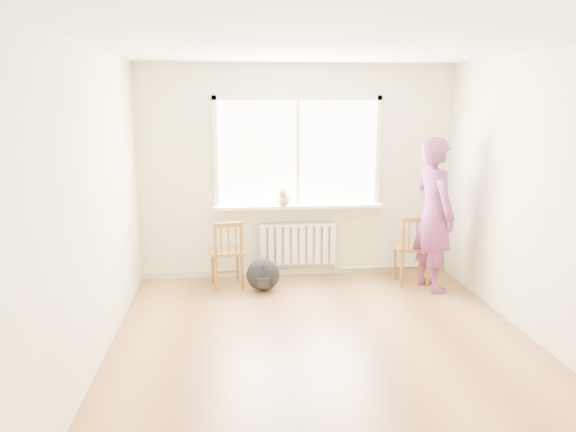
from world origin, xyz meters
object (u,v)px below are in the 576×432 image
object	(u,v)px
cat	(284,198)
backpack	(263,275)
chair_left	(227,254)
chair_right	(413,250)
person	(434,215)

from	to	relation	value
cat	backpack	size ratio (longest dim) A/B	0.95
chair_left	cat	distance (m)	0.99
chair_left	backpack	xyz separation A→B (m)	(0.42, -0.15, -0.23)
chair_right	cat	bearing A→B (deg)	-11.05
chair_left	cat	world-z (taller)	cat
chair_left	person	world-z (taller)	person
chair_left	person	xyz separation A→B (m)	(2.46, -0.28, 0.49)
chair_left	person	distance (m)	2.52
chair_left	cat	xyz separation A→B (m)	(0.71, 0.28, 0.63)
cat	chair_right	bearing A→B (deg)	-1.00
chair_right	backpack	distance (m)	1.88
backpack	cat	bearing A→B (deg)	55.89
chair_right	backpack	size ratio (longest dim) A/B	2.20
cat	chair_left	bearing A→B (deg)	-146.52
cat	backpack	distance (m)	1.00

